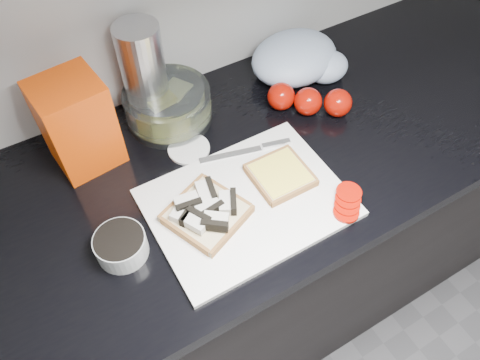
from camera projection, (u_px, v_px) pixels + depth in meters
name	position (u px, v px, depth m)	size (l,w,h in m)	color
base_cabinet	(240.00, 257.00, 1.43)	(3.50, 0.60, 0.86)	black
countertop	(240.00, 163.00, 1.08)	(3.50, 0.64, 0.04)	black
cutting_board	(247.00, 203.00, 0.98)	(0.40, 0.30, 0.01)	white
bread_left	(206.00, 212.00, 0.94)	(0.19, 0.19, 0.05)	beige
bread_right	(280.00, 175.00, 1.00)	(0.13, 0.13, 0.02)	beige
tomato_slices	(347.00, 202.00, 0.96)	(0.10, 0.10, 0.02)	#9B0E03
knife	(257.00, 148.00, 1.06)	(0.21, 0.07, 0.01)	silver
seed_tub	(121.00, 245.00, 0.89)	(0.10, 0.10, 0.05)	#ABB1B1
tub_lid	(189.00, 149.00, 1.07)	(0.10, 0.10, 0.01)	silver
glass_bowl	(168.00, 106.00, 1.10)	(0.20, 0.20, 0.09)	silver
bread_bag	(77.00, 124.00, 0.98)	(0.13, 0.12, 0.21)	#CB3C03
steel_canister	(144.00, 73.00, 1.06)	(0.10, 0.10, 0.24)	#B4B5B9
grocery_bag	(299.00, 59.00, 1.20)	(0.26, 0.22, 0.10)	#A9B7D0
whole_tomatoes	(309.00, 100.00, 1.13)	(0.17, 0.16, 0.07)	#9B0E03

